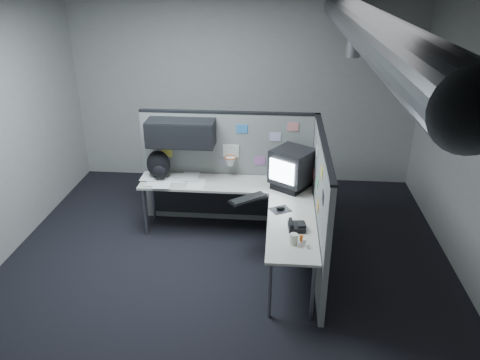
# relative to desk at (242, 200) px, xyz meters

# --- Properties ---
(room) EXTENTS (5.62, 5.62, 3.22)m
(room) POSITION_rel_desk_xyz_m (0.41, -0.70, 1.48)
(room) COLOR black
(room) RESTS_ON ground
(partition_back) EXTENTS (2.44, 0.42, 1.63)m
(partition_back) POSITION_rel_desk_xyz_m (-0.40, 0.53, 0.38)
(partition_back) COLOR slate
(partition_back) RESTS_ON ground
(partition_right) EXTENTS (0.07, 2.23, 1.63)m
(partition_right) POSITION_rel_desk_xyz_m (0.95, -0.49, 0.21)
(partition_right) COLOR slate
(partition_right) RESTS_ON ground
(desk) EXTENTS (2.31, 2.11, 0.73)m
(desk) POSITION_rel_desk_xyz_m (0.00, 0.00, 0.00)
(desk) COLOR beige
(desk) RESTS_ON ground
(monitor) EXTENTS (0.64, 0.64, 0.53)m
(monitor) POSITION_rel_desk_xyz_m (0.64, 0.21, 0.39)
(monitor) COLOR black
(monitor) RESTS_ON desk
(keyboard) EXTENTS (0.50, 0.45, 0.04)m
(keyboard) POSITION_rel_desk_xyz_m (0.10, -0.23, 0.14)
(keyboard) COLOR black
(keyboard) RESTS_ON desk
(mouse) EXTENTS (0.29, 0.27, 0.05)m
(mouse) POSITION_rel_desk_xyz_m (0.50, -0.44, 0.13)
(mouse) COLOR black
(mouse) RESTS_ON desk
(phone) EXTENTS (0.20, 0.22, 0.10)m
(phone) POSITION_rel_desk_xyz_m (0.68, -0.87, 0.15)
(phone) COLOR black
(phone) RESTS_ON desk
(bottles) EXTENTS (0.12, 0.15, 0.08)m
(bottles) POSITION_rel_desk_xyz_m (0.74, -1.18, 0.15)
(bottles) COLOR silver
(bottles) RESTS_ON desk
(cup) EXTENTS (0.10, 0.10, 0.12)m
(cup) POSITION_rel_desk_xyz_m (0.65, -1.18, 0.18)
(cup) COLOR beige
(cup) RESTS_ON desk
(papers) EXTENTS (0.91, 0.60, 0.02)m
(papers) POSITION_rel_desk_xyz_m (-0.98, 0.28, 0.13)
(papers) COLOR white
(papers) RESTS_ON desk
(backpack) EXTENTS (0.33, 0.30, 0.40)m
(backpack) POSITION_rel_desk_xyz_m (-1.17, 0.35, 0.31)
(backpack) COLOR black
(backpack) RESTS_ON desk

